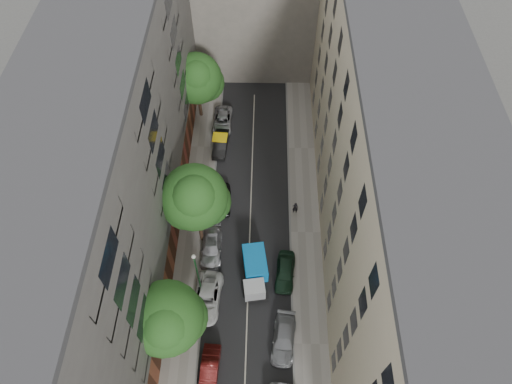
{
  "coord_description": "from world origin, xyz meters",
  "views": [
    {
      "loc": [
        1.09,
        -23.14,
        39.12
      ],
      "look_at": [
        0.6,
        0.59,
        6.0
      ],
      "focal_mm": 32.0,
      "sensor_mm": 36.0,
      "label": 1
    }
  ],
  "objects_px": {
    "car_left_1": "(210,369)",
    "pedestrian": "(295,208)",
    "car_left_5": "(221,144)",
    "car_left_6": "(223,121)",
    "tarp_truck": "(255,271)",
    "car_right_2": "(285,272)",
    "car_left_4": "(223,199)",
    "car_left_2": "(207,298)",
    "tree_mid": "(196,200)",
    "car_right_1": "(284,339)",
    "tree_far": "(197,80)",
    "car_left_3": "(212,247)",
    "tree_near": "(168,320)",
    "lamp_post": "(197,271)"
  },
  "relations": [
    {
      "from": "tree_near",
      "to": "car_left_1",
      "type": "bearing_deg",
      "value": -37.69
    },
    {
      "from": "car_left_4",
      "to": "car_left_5",
      "type": "relative_size",
      "value": 0.94
    },
    {
      "from": "car_right_1",
      "to": "tree_mid",
      "type": "distance_m",
      "value": 13.96
    },
    {
      "from": "tarp_truck",
      "to": "car_left_1",
      "type": "relative_size",
      "value": 1.28
    },
    {
      "from": "car_left_2",
      "to": "car_left_5",
      "type": "relative_size",
      "value": 1.22
    },
    {
      "from": "car_right_2",
      "to": "car_left_4",
      "type": "bearing_deg",
      "value": 133.92
    },
    {
      "from": "car_left_6",
      "to": "car_left_2",
      "type": "bearing_deg",
      "value": -89.09
    },
    {
      "from": "car_right_1",
      "to": "car_left_2",
      "type": "bearing_deg",
      "value": 159.28
    },
    {
      "from": "pedestrian",
      "to": "car_left_5",
      "type": "bearing_deg",
      "value": -45.67
    },
    {
      "from": "tree_far",
      "to": "pedestrian",
      "type": "xyz_separation_m",
      "value": [
        10.69,
        -13.6,
        -4.58
      ]
    },
    {
      "from": "car_left_6",
      "to": "lamp_post",
      "type": "relative_size",
      "value": 0.68
    },
    {
      "from": "tree_far",
      "to": "lamp_post",
      "type": "xyz_separation_m",
      "value": [
        1.99,
        -22.39,
        -1.16
      ]
    },
    {
      "from": "car_left_1",
      "to": "pedestrian",
      "type": "xyz_separation_m",
      "value": [
        7.38,
        15.75,
        0.28
      ]
    },
    {
      "from": "tree_mid",
      "to": "car_right_2",
      "type": "bearing_deg",
      "value": -23.76
    },
    {
      "from": "car_left_1",
      "to": "car_right_2",
      "type": "xyz_separation_m",
      "value": [
        6.27,
        8.8,
        0.06
      ]
    },
    {
      "from": "tarp_truck",
      "to": "car_right_1",
      "type": "bearing_deg",
      "value": -75.01
    },
    {
      "from": "lamp_post",
      "to": "car_left_6",
      "type": "bearing_deg",
      "value": 88.37
    },
    {
      "from": "car_left_2",
      "to": "car_right_2",
      "type": "height_order",
      "value": "car_right_2"
    },
    {
      "from": "car_left_1",
      "to": "car_right_2",
      "type": "relative_size",
      "value": 0.95
    },
    {
      "from": "car_right_1",
      "to": "tree_far",
      "type": "relative_size",
      "value": 0.55
    },
    {
      "from": "car_left_2",
      "to": "car_left_3",
      "type": "xyz_separation_m",
      "value": [
        -0.0,
        5.1,
        -0.02
      ]
    },
    {
      "from": "pedestrian",
      "to": "tree_mid",
      "type": "bearing_deg",
      "value": 22.0
    },
    {
      "from": "tree_mid",
      "to": "lamp_post",
      "type": "xyz_separation_m",
      "value": [
        0.34,
        -5.34,
        -2.74
      ]
    },
    {
      "from": "car_left_4",
      "to": "pedestrian",
      "type": "relative_size",
      "value": 2.46
    },
    {
      "from": "car_left_6",
      "to": "tree_near",
      "type": "distance_m",
      "value": 26.26
    },
    {
      "from": "tree_far",
      "to": "pedestrian",
      "type": "bearing_deg",
      "value": -51.83
    },
    {
      "from": "car_left_2",
      "to": "car_left_6",
      "type": "distance_m",
      "value": 21.9
    },
    {
      "from": "tarp_truck",
      "to": "tree_mid",
      "type": "xyz_separation_m",
      "value": [
        -5.14,
        3.76,
        5.86
      ]
    },
    {
      "from": "tarp_truck",
      "to": "tree_mid",
      "type": "height_order",
      "value": "tree_mid"
    },
    {
      "from": "car_left_2",
      "to": "car_right_1",
      "type": "height_order",
      "value": "car_left_2"
    },
    {
      "from": "car_left_5",
      "to": "car_left_6",
      "type": "distance_m",
      "value": 3.64
    },
    {
      "from": "car_left_3",
      "to": "pedestrian",
      "type": "relative_size",
      "value": 2.97
    },
    {
      "from": "car_left_6",
      "to": "car_right_2",
      "type": "bearing_deg",
      "value": -69.08
    },
    {
      "from": "car_left_4",
      "to": "tree_far",
      "type": "relative_size",
      "value": 0.47
    },
    {
      "from": "car_left_3",
      "to": "tree_near",
      "type": "xyz_separation_m",
      "value": [
        -2.25,
        -8.91,
        4.83
      ]
    },
    {
      "from": "car_left_3",
      "to": "car_left_5",
      "type": "xyz_separation_m",
      "value": [
        0.0,
        13.16,
        0.0
      ]
    },
    {
      "from": "tarp_truck",
      "to": "car_left_2",
      "type": "relative_size",
      "value": 1.01
    },
    {
      "from": "car_left_2",
      "to": "car_right_1",
      "type": "distance_m",
      "value": 7.63
    },
    {
      "from": "tarp_truck",
      "to": "tree_far",
      "type": "height_order",
      "value": "tree_far"
    },
    {
      "from": "car_left_5",
      "to": "lamp_post",
      "type": "height_order",
      "value": "lamp_post"
    },
    {
      "from": "car_right_1",
      "to": "pedestrian",
      "type": "xyz_separation_m",
      "value": [
        1.32,
        13.15,
        0.28
      ]
    },
    {
      "from": "car_left_1",
      "to": "pedestrian",
      "type": "relative_size",
      "value": 2.53
    },
    {
      "from": "car_left_1",
      "to": "tree_near",
      "type": "bearing_deg",
      "value": 145.54
    },
    {
      "from": "car_left_1",
      "to": "tree_mid",
      "type": "distance_m",
      "value": 13.98
    },
    {
      "from": "tree_mid",
      "to": "car_left_5",
      "type": "bearing_deg",
      "value": 85.55
    },
    {
      "from": "tarp_truck",
      "to": "tree_far",
      "type": "xyz_separation_m",
      "value": [
        -6.79,
        20.82,
        4.28
      ]
    },
    {
      "from": "car_left_2",
      "to": "car_left_6",
      "type": "bearing_deg",
      "value": 94.62
    },
    {
      "from": "tree_mid",
      "to": "car_left_3",
      "type": "bearing_deg",
      "value": -49.28
    },
    {
      "from": "tarp_truck",
      "to": "tree_mid",
      "type": "relative_size",
      "value": 0.5
    },
    {
      "from": "tarp_truck",
      "to": "car_right_1",
      "type": "distance_m",
      "value": 6.49
    }
  ]
}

